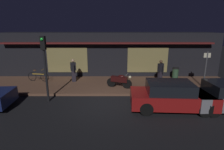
{
  "coord_description": "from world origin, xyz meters",
  "views": [
    {
      "loc": [
        0.36,
        -9.27,
        4.07
      ],
      "look_at": [
        0.33,
        2.4,
        0.95
      ],
      "focal_mm": 29.08,
      "sensor_mm": 36.0,
      "label": 1
    }
  ],
  "objects_px": {
    "parked_car_far": "(171,96)",
    "traffic_light_pole": "(45,58)",
    "trash_bin": "(176,73)",
    "person_photographer": "(74,70)",
    "motorcycle": "(120,80)",
    "bicycle_parked": "(39,76)",
    "sign_post": "(206,67)",
    "person_bystander": "(161,71)"
  },
  "relations": [
    {
      "from": "parked_car_far",
      "to": "person_photographer",
      "type": "bearing_deg",
      "value": 143.37
    },
    {
      "from": "traffic_light_pole",
      "to": "person_bystander",
      "type": "bearing_deg",
      "value": 22.95
    },
    {
      "from": "sign_post",
      "to": "trash_bin",
      "type": "relative_size",
      "value": 2.58
    },
    {
      "from": "sign_post",
      "to": "parked_car_far",
      "type": "distance_m",
      "value": 4.38
    },
    {
      "from": "parked_car_far",
      "to": "motorcycle",
      "type": "bearing_deg",
      "value": 130.25
    },
    {
      "from": "parked_car_far",
      "to": "bicycle_parked",
      "type": "bearing_deg",
      "value": 152.59
    },
    {
      "from": "parked_car_far",
      "to": "traffic_light_pole",
      "type": "bearing_deg",
      "value": 171.68
    },
    {
      "from": "trash_bin",
      "to": "traffic_light_pole",
      "type": "xyz_separation_m",
      "value": [
        -8.4,
        -3.88,
        1.86
      ]
    },
    {
      "from": "person_bystander",
      "to": "traffic_light_pole",
      "type": "relative_size",
      "value": 0.46
    },
    {
      "from": "person_photographer",
      "to": "trash_bin",
      "type": "bearing_deg",
      "value": 3.98
    },
    {
      "from": "person_bystander",
      "to": "traffic_light_pole",
      "type": "xyz_separation_m",
      "value": [
        -7.0,
        -2.96,
        1.45
      ]
    },
    {
      "from": "motorcycle",
      "to": "sign_post",
      "type": "bearing_deg",
      "value": 0.62
    },
    {
      "from": "motorcycle",
      "to": "bicycle_parked",
      "type": "bearing_deg",
      "value": 166.26
    },
    {
      "from": "person_photographer",
      "to": "bicycle_parked",
      "type": "bearing_deg",
      "value": 178.6
    },
    {
      "from": "motorcycle",
      "to": "person_photographer",
      "type": "height_order",
      "value": "person_photographer"
    },
    {
      "from": "sign_post",
      "to": "parked_car_far",
      "type": "bearing_deg",
      "value": -136.41
    },
    {
      "from": "person_bystander",
      "to": "trash_bin",
      "type": "bearing_deg",
      "value": 33.01
    },
    {
      "from": "sign_post",
      "to": "traffic_light_pole",
      "type": "bearing_deg",
      "value": -168.24
    },
    {
      "from": "bicycle_parked",
      "to": "traffic_light_pole",
      "type": "height_order",
      "value": "traffic_light_pole"
    },
    {
      "from": "person_photographer",
      "to": "trash_bin",
      "type": "xyz_separation_m",
      "value": [
        7.64,
        0.53,
        -0.41
      ]
    },
    {
      "from": "trash_bin",
      "to": "traffic_light_pole",
      "type": "relative_size",
      "value": 0.26
    },
    {
      "from": "trash_bin",
      "to": "sign_post",
      "type": "bearing_deg",
      "value": -55.92
    },
    {
      "from": "person_bystander",
      "to": "parked_car_far",
      "type": "xyz_separation_m",
      "value": [
        -0.45,
        -3.92,
        -0.32
      ]
    },
    {
      "from": "sign_post",
      "to": "trash_bin",
      "type": "bearing_deg",
      "value": 124.08
    },
    {
      "from": "motorcycle",
      "to": "trash_bin",
      "type": "bearing_deg",
      "value": 24.0
    },
    {
      "from": "trash_bin",
      "to": "person_photographer",
      "type": "bearing_deg",
      "value": -176.02
    },
    {
      "from": "bicycle_parked",
      "to": "person_photographer",
      "type": "bearing_deg",
      "value": -1.4
    },
    {
      "from": "motorcycle",
      "to": "bicycle_parked",
      "type": "height_order",
      "value": "motorcycle"
    },
    {
      "from": "sign_post",
      "to": "traffic_light_pole",
      "type": "xyz_separation_m",
      "value": [
        -9.67,
        -2.01,
        0.97
      ]
    },
    {
      "from": "trash_bin",
      "to": "parked_car_far",
      "type": "distance_m",
      "value": 5.18
    },
    {
      "from": "person_bystander",
      "to": "parked_car_far",
      "type": "relative_size",
      "value": 0.4
    },
    {
      "from": "bicycle_parked",
      "to": "person_photographer",
      "type": "xyz_separation_m",
      "value": [
        2.63,
        -0.06,
        0.52
      ]
    },
    {
      "from": "person_photographer",
      "to": "person_bystander",
      "type": "distance_m",
      "value": 6.25
    },
    {
      "from": "person_bystander",
      "to": "parked_car_far",
      "type": "bearing_deg",
      "value": -96.61
    },
    {
      "from": "trash_bin",
      "to": "parked_car_far",
      "type": "relative_size",
      "value": 0.22
    },
    {
      "from": "sign_post",
      "to": "person_photographer",
      "type": "bearing_deg",
      "value": 171.5
    },
    {
      "from": "traffic_light_pole",
      "to": "parked_car_far",
      "type": "bearing_deg",
      "value": -8.32
    },
    {
      "from": "motorcycle",
      "to": "bicycle_parked",
      "type": "xyz_separation_m",
      "value": [
        -5.95,
        1.46,
        -0.14
      ]
    },
    {
      "from": "sign_post",
      "to": "trash_bin",
      "type": "height_order",
      "value": "sign_post"
    },
    {
      "from": "motorcycle",
      "to": "person_photographer",
      "type": "bearing_deg",
      "value": 157.28
    },
    {
      "from": "motorcycle",
      "to": "traffic_light_pole",
      "type": "height_order",
      "value": "traffic_light_pole"
    },
    {
      "from": "trash_bin",
      "to": "parked_car_far",
      "type": "xyz_separation_m",
      "value": [
        -1.86,
        -4.83,
        0.08
      ]
    }
  ]
}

